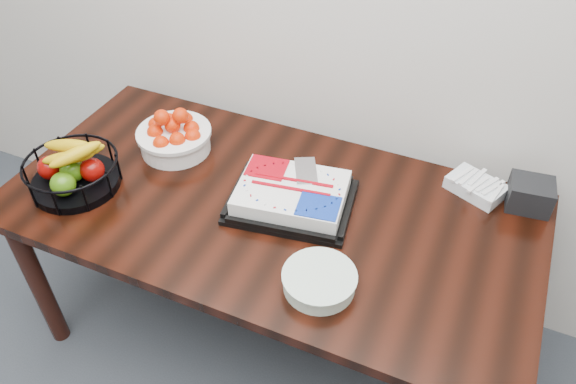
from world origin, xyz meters
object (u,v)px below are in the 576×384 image
at_px(cake_tray, 292,196).
at_px(fruit_basket, 72,170).
at_px(tangerine_bowl, 174,133).
at_px(napkin_box, 530,194).
at_px(plate_stack, 319,281).
at_px(table, 269,223).

relative_size(cake_tray, fruit_basket, 1.41).
distance_m(tangerine_bowl, napkin_box, 1.27).
relative_size(tangerine_bowl, plate_stack, 1.27).
xyz_separation_m(cake_tray, napkin_box, (0.73, 0.31, 0.01)).
xyz_separation_m(table, cake_tray, (0.07, 0.03, 0.12)).
height_order(table, napkin_box, napkin_box).
distance_m(cake_tray, napkin_box, 0.79).
relative_size(table, cake_tray, 3.98).
relative_size(plate_stack, napkin_box, 1.57).
distance_m(cake_tray, fruit_basket, 0.76).
xyz_separation_m(table, napkin_box, (0.80, 0.35, 0.14)).
height_order(cake_tray, plate_stack, cake_tray).
bearing_deg(napkin_box, plate_stack, -130.19).
distance_m(table, fruit_basket, 0.70).
height_order(tangerine_bowl, fruit_basket, tangerine_bowl).
bearing_deg(table, cake_tray, 25.94).
bearing_deg(napkin_box, cake_tray, -156.64).
relative_size(table, fruit_basket, 5.59).
bearing_deg(tangerine_bowl, plate_stack, -28.27).
relative_size(cake_tray, napkin_box, 3.23).
height_order(fruit_basket, plate_stack, fruit_basket).
height_order(tangerine_bowl, plate_stack, tangerine_bowl).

